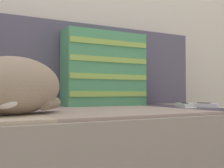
# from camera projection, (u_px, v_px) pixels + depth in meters

# --- Properties ---
(couch) EXTENTS (1.90, 0.83, 0.38)m
(couch) POSITION_uv_depth(u_px,v_px,m) (53.00, 159.00, 1.07)
(couch) COLOR #3D3838
(couch) RESTS_ON ground_plane
(sofa_backrest) EXTENTS (1.86, 0.14, 0.42)m
(sofa_backrest) POSITION_uv_depth(u_px,v_px,m) (34.00, 63.00, 1.39)
(sofa_backrest) COLOR #514C60
(sofa_backrest) RESTS_ON couch
(throw_pillow_striped) EXTENTS (0.42, 0.14, 0.37)m
(throw_pillow_striped) POSITION_uv_depth(u_px,v_px,m) (104.00, 69.00, 1.41)
(throw_pillow_striped) COLOR #4C9366
(throw_pillow_striped) RESTS_ON couch
(sleeping_cat) EXTENTS (0.37, 0.32, 0.17)m
(sleeping_cat) POSITION_uv_depth(u_px,v_px,m) (12.00, 87.00, 0.82)
(sleeping_cat) COLOR gray
(sleeping_cat) RESTS_ON couch
(game_remote_near) EXTENTS (0.09, 0.21, 0.02)m
(game_remote_near) POSITION_uv_depth(u_px,v_px,m) (203.00, 105.00, 1.25)
(game_remote_near) COLOR white
(game_remote_near) RESTS_ON couch
(game_remote_far) EXTENTS (0.12, 0.19, 0.02)m
(game_remote_far) POSITION_uv_depth(u_px,v_px,m) (184.00, 106.00, 1.24)
(game_remote_far) COLOR white
(game_remote_far) RESTS_ON couch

